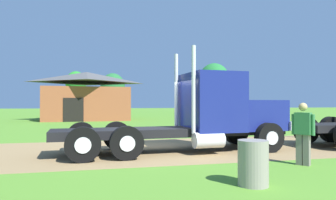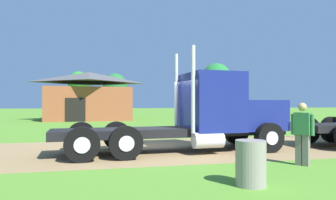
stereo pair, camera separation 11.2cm
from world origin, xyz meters
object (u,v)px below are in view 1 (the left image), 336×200
at_px(shed_building, 87,97).
at_px(truck_foreground_white, 208,114).
at_px(steel_barrel, 253,163).
at_px(visitor_standing_near, 303,132).

bearing_deg(shed_building, truck_foreground_white, -77.56).
distance_m(truck_foreground_white, steel_barrel, 4.86).
height_order(visitor_standing_near, shed_building, shed_building).
xyz_separation_m(truck_foreground_white, shed_building, (-4.91, 22.25, 1.10)).
bearing_deg(shed_building, steel_barrel, -81.37).
relative_size(visitor_standing_near, shed_building, 0.19).
bearing_deg(shed_building, visitor_standing_near, -75.72).
height_order(truck_foreground_white, visitor_standing_near, truck_foreground_white).
distance_m(visitor_standing_near, shed_building, 26.25).
height_order(truck_foreground_white, shed_building, shed_building).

